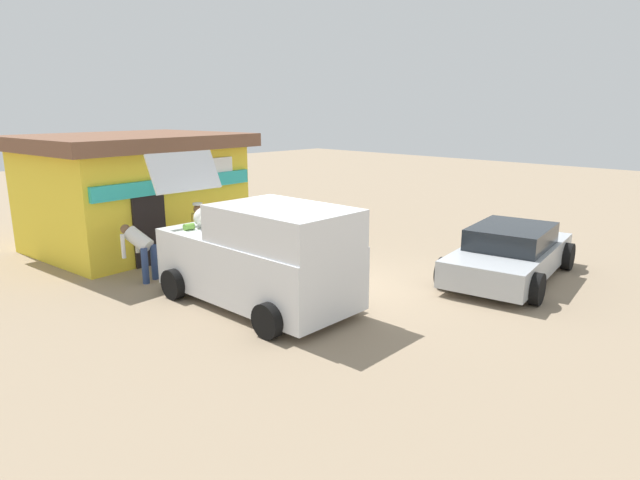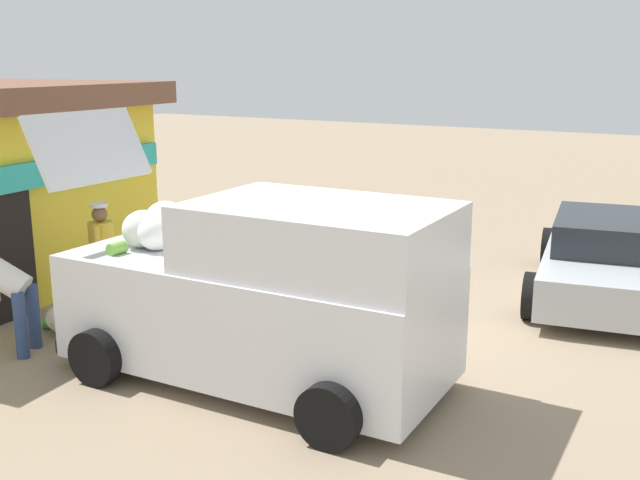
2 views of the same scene
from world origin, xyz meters
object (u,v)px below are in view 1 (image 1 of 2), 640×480
(customer_bending, at_px, (140,246))
(unloaded_banana_pile, at_px, (176,266))
(parked_sedan, at_px, (510,253))
(paint_bucket, at_px, (259,241))
(vendor_standing, at_px, (199,231))
(delivery_van, at_px, (261,256))
(storefront_bar, at_px, (134,190))

(customer_bending, bearing_deg, unloaded_banana_pile, -7.58)
(parked_sedan, bearing_deg, paint_bucket, 109.84)
(customer_bending, bearing_deg, vendor_standing, 0.92)
(parked_sedan, xyz_separation_m, paint_bucket, (-2.27, 6.29, -0.41))
(parked_sedan, relative_size, paint_bucket, 12.77)
(delivery_van, bearing_deg, customer_bending, 105.52)
(delivery_van, xyz_separation_m, customer_bending, (-0.88, 3.18, -0.22))
(delivery_van, height_order, parked_sedan, delivery_van)
(storefront_bar, bearing_deg, parked_sedan, -63.01)
(vendor_standing, xyz_separation_m, customer_bending, (-1.57, -0.03, -0.10))
(storefront_bar, distance_m, unloaded_banana_pile, 3.53)
(vendor_standing, bearing_deg, parked_sedan, -52.90)
(parked_sedan, relative_size, customer_bending, 3.60)
(storefront_bar, height_order, customer_bending, storefront_bar)
(unloaded_banana_pile, distance_m, paint_bucket, 3.01)
(storefront_bar, distance_m, parked_sedan, 10.07)
(storefront_bar, bearing_deg, delivery_van, -95.51)
(customer_bending, xyz_separation_m, paint_bucket, (3.76, 0.42, -0.62))
(customer_bending, bearing_deg, delivery_van, -74.48)
(paint_bucket, bearing_deg, parked_sedan, -70.16)
(storefront_bar, distance_m, delivery_van, 6.29)
(delivery_van, bearing_deg, unloaded_banana_pile, 91.64)
(vendor_standing, distance_m, customer_bending, 1.57)
(storefront_bar, xyz_separation_m, vendor_standing, (0.09, -3.03, -0.70))
(parked_sedan, height_order, vendor_standing, vendor_standing)
(unloaded_banana_pile, bearing_deg, paint_bucket, 10.11)
(paint_bucket, bearing_deg, delivery_van, -128.64)
(unloaded_banana_pile, bearing_deg, delivery_van, -88.36)
(vendor_standing, bearing_deg, delivery_van, -102.13)
(delivery_van, relative_size, unloaded_banana_pile, 4.97)
(storefront_bar, bearing_deg, customer_bending, -115.89)
(delivery_van, distance_m, paint_bucket, 4.68)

